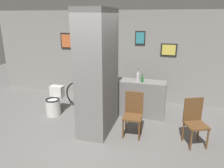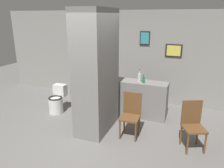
{
  "view_description": "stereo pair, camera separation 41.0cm",
  "coord_description": "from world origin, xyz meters",
  "px_view_note": "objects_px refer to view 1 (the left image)",
  "views": [
    {
      "loc": [
        1.65,
        -3.6,
        2.45
      ],
      "look_at": [
        0.34,
        0.98,
        0.95
      ],
      "focal_mm": 35.0,
      "sensor_mm": 36.0,
      "label": 1
    },
    {
      "loc": [
        2.04,
        -3.47,
        2.45
      ],
      "look_at": [
        0.34,
        0.98,
        0.95
      ],
      "focal_mm": 35.0,
      "sensor_mm": 36.0,
      "label": 2
    }
  ],
  "objects_px": {
    "chair_by_doorway": "(195,120)",
    "bottle_tall": "(138,77)",
    "toilet": "(54,103)",
    "bicycle": "(94,95)",
    "chair_near_pillar": "(133,112)"
  },
  "relations": [
    {
      "from": "chair_near_pillar",
      "to": "chair_by_doorway",
      "type": "bearing_deg",
      "value": -2.93
    },
    {
      "from": "chair_near_pillar",
      "to": "bicycle",
      "type": "bearing_deg",
      "value": 138.55
    },
    {
      "from": "toilet",
      "to": "bicycle",
      "type": "bearing_deg",
      "value": 35.55
    },
    {
      "from": "toilet",
      "to": "chair_near_pillar",
      "type": "bearing_deg",
      "value": -11.4
    },
    {
      "from": "bottle_tall",
      "to": "chair_near_pillar",
      "type": "bearing_deg",
      "value": -85.39
    },
    {
      "from": "bottle_tall",
      "to": "toilet",
      "type": "bearing_deg",
      "value": -165.67
    },
    {
      "from": "toilet",
      "to": "bottle_tall",
      "type": "distance_m",
      "value": 2.25
    },
    {
      "from": "chair_by_doorway",
      "to": "bicycle",
      "type": "distance_m",
      "value": 2.72
    },
    {
      "from": "chair_by_doorway",
      "to": "chair_near_pillar",
      "type": "bearing_deg",
      "value": 154.64
    },
    {
      "from": "toilet",
      "to": "bottle_tall",
      "type": "xyz_separation_m",
      "value": [
        2.06,
        0.53,
        0.72
      ]
    },
    {
      "from": "toilet",
      "to": "chair_by_doorway",
      "type": "distance_m",
      "value": 3.4
    },
    {
      "from": "chair_near_pillar",
      "to": "bottle_tall",
      "type": "height_order",
      "value": "bottle_tall"
    },
    {
      "from": "bicycle",
      "to": "bottle_tall",
      "type": "distance_m",
      "value": 1.36
    },
    {
      "from": "chair_by_doorway",
      "to": "bottle_tall",
      "type": "height_order",
      "value": "bottle_tall"
    },
    {
      "from": "toilet",
      "to": "bicycle",
      "type": "height_order",
      "value": "bicycle"
    }
  ]
}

